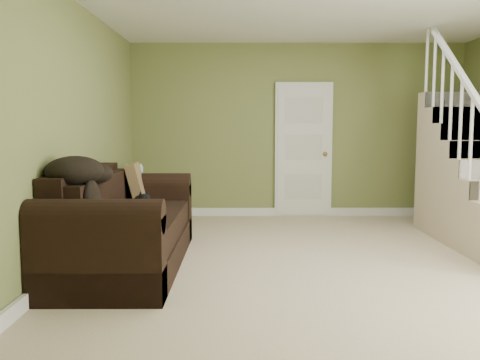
{
  "coord_description": "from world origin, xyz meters",
  "views": [
    {
      "loc": [
        -0.88,
        -4.97,
        1.36
      ],
      "look_at": [
        -0.87,
        0.44,
        0.79
      ],
      "focal_mm": 38.0,
      "sensor_mm": 36.0,
      "label": 1
    }
  ],
  "objects_px": {
    "sofa": "(122,229)",
    "cat": "(142,203)",
    "banana": "(135,221)",
    "side_table": "(136,203)"
  },
  "relations": [
    {
      "from": "side_table",
      "to": "banana",
      "type": "xyz_separation_m",
      "value": [
        0.49,
        -2.47,
        0.22
      ]
    },
    {
      "from": "side_table",
      "to": "banana",
      "type": "distance_m",
      "value": 2.53
    },
    {
      "from": "sofa",
      "to": "side_table",
      "type": "height_order",
      "value": "sofa"
    },
    {
      "from": "sofa",
      "to": "cat",
      "type": "relative_size",
      "value": 4.97
    },
    {
      "from": "sofa",
      "to": "cat",
      "type": "xyz_separation_m",
      "value": [
        0.18,
        0.07,
        0.24
      ]
    },
    {
      "from": "cat",
      "to": "banana",
      "type": "distance_m",
      "value": 0.59
    },
    {
      "from": "cat",
      "to": "banana",
      "type": "relative_size",
      "value": 2.82
    },
    {
      "from": "sofa",
      "to": "banana",
      "type": "xyz_separation_m",
      "value": [
        0.24,
        -0.51,
        0.18
      ]
    },
    {
      "from": "side_table",
      "to": "cat",
      "type": "relative_size",
      "value": 1.78
    },
    {
      "from": "sofa",
      "to": "banana",
      "type": "distance_m",
      "value": 0.59
    }
  ]
}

